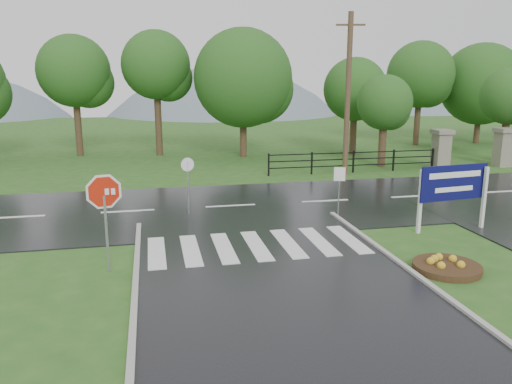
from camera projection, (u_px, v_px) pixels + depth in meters
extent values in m
plane|color=#2A561C|center=(306.00, 324.00, 10.47)|extent=(120.00, 120.00, 0.00)
cube|color=black|center=(231.00, 207.00, 20.01)|extent=(90.00, 8.00, 0.04)
cube|color=silver|center=(157.00, 252.00, 14.62)|extent=(0.50, 2.80, 0.02)
cube|color=silver|center=(191.00, 250.00, 14.82)|extent=(0.50, 2.80, 0.02)
cube|color=silver|center=(224.00, 248.00, 15.02)|extent=(0.50, 2.80, 0.02)
cube|color=silver|center=(256.00, 245.00, 15.23)|extent=(0.50, 2.80, 0.02)
cube|color=silver|center=(288.00, 243.00, 15.43)|extent=(0.50, 2.80, 0.02)
cube|color=silver|center=(319.00, 241.00, 15.63)|extent=(0.50, 2.80, 0.02)
cube|color=silver|center=(349.00, 239.00, 15.83)|extent=(0.50, 2.80, 0.02)
cube|color=gray|center=(441.00, 152.00, 28.14)|extent=(0.80, 0.80, 2.00)
cube|color=#6B6659|center=(442.00, 132.00, 27.89)|extent=(1.00, 1.00, 0.24)
cube|color=gray|center=(503.00, 149.00, 28.95)|extent=(0.80, 0.80, 2.00)
cube|color=#6B6659|center=(505.00, 130.00, 28.70)|extent=(1.00, 1.00, 0.24)
cube|color=black|center=(353.00, 165.00, 27.21)|extent=(9.50, 0.05, 0.05)
cube|color=black|center=(353.00, 159.00, 27.13)|extent=(9.50, 0.05, 0.05)
cube|color=black|center=(354.00, 153.00, 27.05)|extent=(9.50, 0.05, 0.05)
cube|color=black|center=(269.00, 165.00, 26.20)|extent=(0.08, 0.08, 1.20)
cube|color=black|center=(432.00, 159.00, 28.12)|extent=(0.08, 0.08, 1.20)
cube|color=black|center=(510.00, 156.00, 29.14)|extent=(0.08, 0.08, 1.20)
sphere|color=slate|center=(227.00, 224.00, 77.93)|extent=(48.00, 48.00, 48.00)
sphere|color=slate|center=(393.00, 189.00, 82.63)|extent=(36.00, 36.00, 36.00)
cube|color=#939399|center=(107.00, 234.00, 13.12)|extent=(0.06, 0.06, 2.08)
cylinder|color=white|center=(104.00, 192.00, 12.88)|extent=(1.21, 0.33, 1.25)
cylinder|color=red|center=(104.00, 192.00, 12.87)|extent=(1.06, 0.30, 1.09)
cube|color=silver|center=(420.00, 202.00, 16.39)|extent=(0.12, 0.12, 2.16)
cube|color=silver|center=(484.00, 198.00, 16.87)|extent=(0.12, 0.12, 2.16)
cube|color=#0B0C4B|center=(454.00, 183.00, 16.50)|extent=(2.58, 0.37, 1.19)
cube|color=white|center=(455.00, 175.00, 16.40)|extent=(2.04, 0.25, 0.19)
cube|color=white|center=(454.00, 189.00, 16.51)|extent=(1.50, 0.19, 0.16)
cylinder|color=#332111|center=(447.00, 267.00, 13.38)|extent=(1.79, 1.79, 0.18)
cube|color=#939399|center=(339.00, 194.00, 18.43)|extent=(0.04, 0.04, 1.75)
cube|color=white|center=(340.00, 174.00, 18.25)|extent=(0.40, 0.14, 0.51)
cylinder|color=#939399|center=(188.00, 189.00, 18.58)|extent=(0.06, 0.06, 2.04)
cylinder|color=white|center=(187.00, 165.00, 18.36)|extent=(0.49, 0.18, 0.51)
cylinder|color=#473523|center=(348.00, 96.00, 25.76)|extent=(0.28, 0.28, 8.30)
cube|color=brown|center=(351.00, 25.00, 24.98)|extent=(1.45, 0.44, 0.09)
cylinder|color=#3D2B1C|center=(382.00, 140.00, 28.87)|extent=(0.42, 0.42, 3.08)
sphere|color=#1F4E18|center=(385.00, 102.00, 28.39)|extent=(3.14, 3.14, 3.14)
cylinder|color=#3D2B1C|center=(505.00, 135.00, 30.47)|extent=(0.43, 0.43, 3.32)
sphere|color=#1F4E18|center=(509.00, 96.00, 29.95)|extent=(3.37, 3.37, 3.37)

